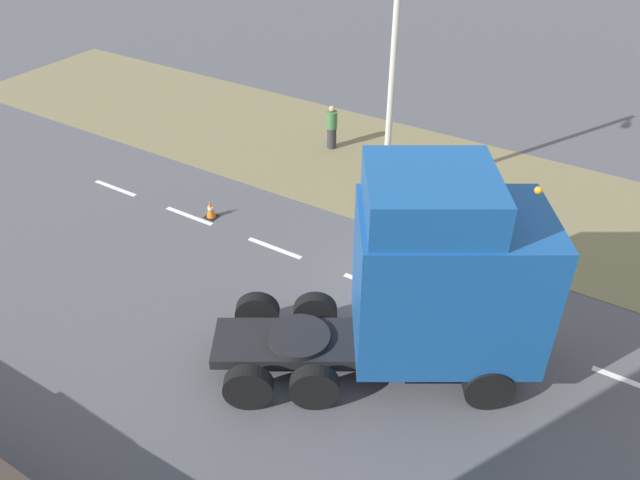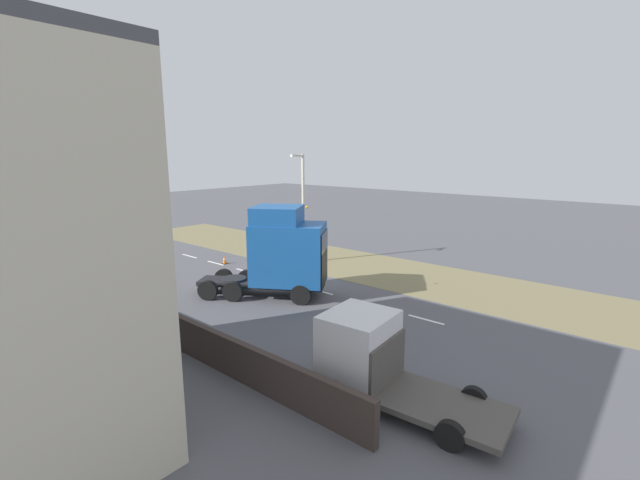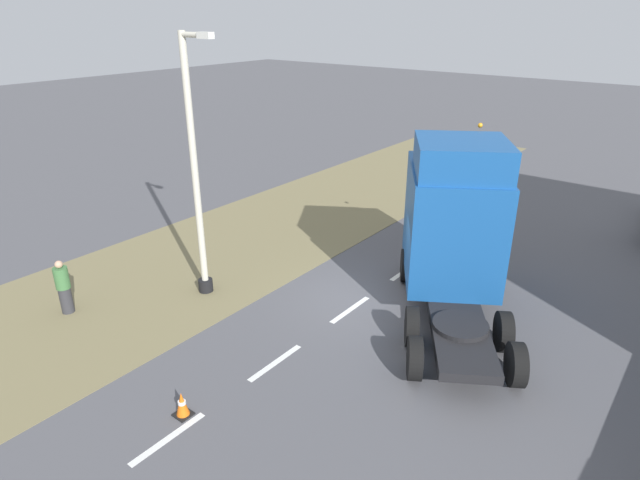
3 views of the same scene
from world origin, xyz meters
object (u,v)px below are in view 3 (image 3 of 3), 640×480
(lamp_post, at_px, (197,187))
(lorry_cab, at_px, (453,223))
(traffic_cone_lead, at_px, (182,404))
(pedestrian, at_px, (64,288))

(lamp_post, bearing_deg, lorry_cab, 34.34)
(lorry_cab, xyz_separation_m, traffic_cone_lead, (-2.19, -8.03, -2.15))
(traffic_cone_lead, bearing_deg, pedestrian, 173.33)
(lamp_post, height_order, traffic_cone_lead, lamp_post)
(lorry_cab, distance_m, traffic_cone_lead, 8.60)
(lorry_cab, relative_size, traffic_cone_lead, 11.80)
(lorry_cab, height_order, lamp_post, lamp_post)
(lorry_cab, xyz_separation_m, lamp_post, (-5.96, -4.07, 0.92))
(lorry_cab, xyz_separation_m, pedestrian, (-8.16, -7.33, -1.64))
(pedestrian, bearing_deg, lamp_post, 55.97)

